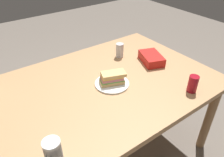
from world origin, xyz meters
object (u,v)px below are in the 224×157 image
(paper_plate, at_px, (112,84))
(chip_bag, at_px, (151,58))
(dining_table, at_px, (96,94))
(sandwich, at_px, (112,78))
(plastic_cup_stack, at_px, (53,153))
(soda_can_silver, at_px, (120,50))
(soda_can_red, at_px, (193,84))

(paper_plate, bearing_deg, chip_bag, 8.42)
(dining_table, height_order, sandwich, sandwich)
(paper_plate, bearing_deg, sandwich, 6.28)
(plastic_cup_stack, height_order, soda_can_silver, plastic_cup_stack)
(sandwich, relative_size, plastic_cup_stack, 1.37)
(paper_plate, xyz_separation_m, soda_can_red, (0.40, -0.39, 0.05))
(dining_table, relative_size, plastic_cup_stack, 11.89)
(plastic_cup_stack, relative_size, soda_can_silver, 1.22)
(plastic_cup_stack, bearing_deg, chip_bag, 22.13)
(dining_table, bearing_deg, plastic_cup_stack, -140.18)
(soda_can_red, distance_m, chip_bag, 0.46)
(dining_table, height_order, chip_bag, chip_bag)
(soda_can_red, bearing_deg, sandwich, 135.23)
(chip_bag, relative_size, plastic_cup_stack, 1.54)
(dining_table, height_order, soda_can_red, soda_can_red)
(chip_bag, bearing_deg, plastic_cup_stack, 132.76)
(paper_plate, distance_m, plastic_cup_stack, 0.70)
(paper_plate, height_order, plastic_cup_stack, plastic_cup_stack)
(paper_plate, relative_size, plastic_cup_stack, 1.66)
(dining_table, height_order, plastic_cup_stack, plastic_cup_stack)
(dining_table, bearing_deg, soda_can_silver, 31.80)
(soda_can_red, distance_m, plastic_cup_stack, 0.99)
(plastic_cup_stack, bearing_deg, dining_table, 39.82)
(dining_table, height_order, soda_can_silver, soda_can_silver)
(soda_can_red, height_order, soda_can_silver, same)
(sandwich, distance_m, soda_can_silver, 0.42)
(paper_plate, distance_m, chip_bag, 0.46)
(plastic_cup_stack, distance_m, soda_can_silver, 1.11)
(chip_bag, xyz_separation_m, soda_can_silver, (-0.16, 0.23, 0.03))
(dining_table, xyz_separation_m, sandwich, (0.11, -0.05, 0.13))
(soda_can_red, relative_size, soda_can_silver, 1.00)
(paper_plate, height_order, sandwich, sandwich)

